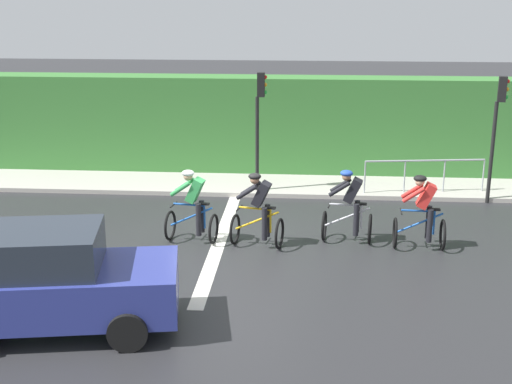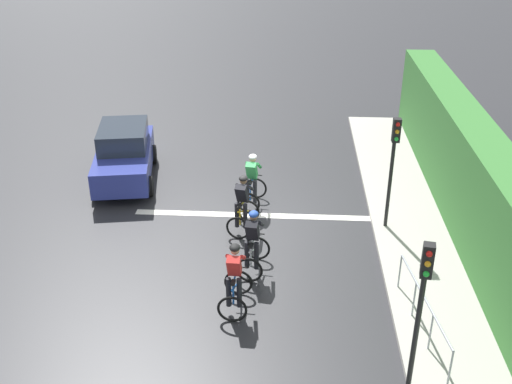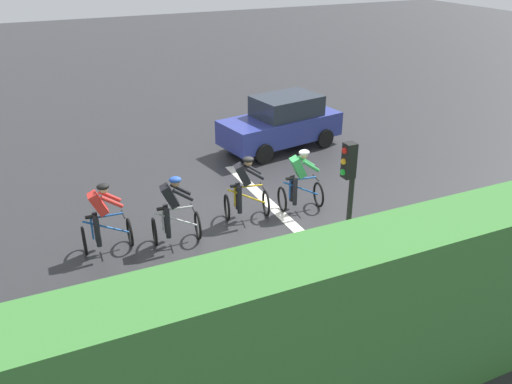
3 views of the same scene
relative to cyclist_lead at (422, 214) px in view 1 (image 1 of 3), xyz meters
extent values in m
plane|color=#28282B|center=(-0.12, -4.15, -0.80)|extent=(80.00, 80.00, 0.00)
cube|color=#ADA89E|center=(-4.95, -2.15, -0.74)|extent=(2.80, 21.45, 0.12)
cube|color=tan|center=(-5.85, -2.15, -0.48)|extent=(0.44, 21.45, 0.63)
cube|color=#387533|center=(-6.15, -2.15, 0.68)|extent=(1.10, 21.45, 2.95)
cube|color=silver|center=(-0.12, -4.43, -0.79)|extent=(7.00, 0.30, 0.01)
torus|color=black|center=(-0.03, -0.55, -0.46)|extent=(0.68, 0.09, 0.68)
torus|color=black|center=(0.02, 0.47, -0.46)|extent=(0.68, 0.09, 0.68)
cylinder|color=#1E59B2|center=(0.00, -0.04, -0.21)|extent=(0.09, 0.99, 0.51)
cylinder|color=#1E59B2|center=(0.01, 0.27, -0.18)|extent=(0.04, 0.04, 0.55)
cylinder|color=#1E59B2|center=(0.00, -0.09, 0.07)|extent=(0.08, 0.72, 0.04)
cube|color=black|center=(0.01, 0.27, 0.11)|extent=(0.11, 0.22, 0.04)
cylinder|color=black|center=(-0.02, -0.45, 0.04)|extent=(0.42, 0.05, 0.03)
cube|color=red|center=(0.00, 0.06, 0.41)|extent=(0.32, 0.42, 0.57)
sphere|color=tan|center=(0.00, -0.09, 0.72)|extent=(0.20, 0.20, 0.20)
ellipsoid|color=black|center=(0.00, -0.09, 0.79)|extent=(0.25, 0.29, 0.14)
cylinder|color=black|center=(0.13, 0.16, -0.23)|extent=(0.12, 0.12, 0.74)
cylinder|color=black|center=(-0.11, 0.17, -0.23)|extent=(0.12, 0.12, 0.74)
cylinder|color=red|center=(0.15, -0.23, 0.47)|extent=(0.11, 0.48, 0.37)
cylinder|color=red|center=(-0.17, -0.22, 0.47)|extent=(0.11, 0.48, 0.37)
torus|color=black|center=(-0.38, -2.09, -0.46)|extent=(0.68, 0.15, 0.68)
torus|color=black|center=(-0.24, -1.08, -0.46)|extent=(0.68, 0.15, 0.68)
cylinder|color=silver|center=(-0.31, -1.58, -0.21)|extent=(0.18, 0.99, 0.51)
cylinder|color=silver|center=(-0.27, -1.28, -0.18)|extent=(0.04, 0.04, 0.55)
cylinder|color=silver|center=(-0.32, -1.63, 0.07)|extent=(0.14, 0.71, 0.04)
cube|color=black|center=(-0.27, -1.28, 0.11)|extent=(0.13, 0.23, 0.04)
cylinder|color=black|center=(-0.37, -1.99, 0.04)|extent=(0.42, 0.09, 0.03)
cube|color=black|center=(-0.30, -1.48, 0.41)|extent=(0.35, 0.45, 0.57)
sphere|color=#9E7051|center=(-0.32, -1.63, 0.72)|extent=(0.20, 0.20, 0.20)
ellipsoid|color=#264CB2|center=(-0.32, -1.63, 0.79)|extent=(0.28, 0.31, 0.14)
cylinder|color=black|center=(-0.16, -1.39, -0.23)|extent=(0.12, 0.12, 0.74)
cylinder|color=black|center=(-0.40, -1.36, -0.23)|extent=(0.12, 0.12, 0.74)
cylinder|color=black|center=(-0.18, -1.78, 0.47)|extent=(0.15, 0.49, 0.37)
cylinder|color=black|center=(-0.49, -1.74, 0.47)|extent=(0.15, 0.49, 0.37)
torus|color=black|center=(0.00, -4.07, -0.46)|extent=(0.68, 0.20, 0.68)
torus|color=black|center=(0.21, -3.07, -0.46)|extent=(0.68, 0.20, 0.68)
cylinder|color=gold|center=(0.10, -3.57, -0.21)|extent=(0.24, 0.98, 0.51)
cylinder|color=gold|center=(0.16, -3.27, -0.18)|extent=(0.04, 0.04, 0.55)
cylinder|color=gold|center=(0.09, -3.62, 0.07)|extent=(0.19, 0.71, 0.04)
cube|color=black|center=(0.16, -3.27, 0.11)|extent=(0.14, 0.24, 0.04)
cylinder|color=black|center=(0.02, -3.97, 0.04)|extent=(0.42, 0.12, 0.03)
cube|color=black|center=(0.12, -3.47, 0.41)|extent=(0.38, 0.46, 0.57)
sphere|color=#9E7051|center=(0.09, -3.62, 0.72)|extent=(0.20, 0.20, 0.20)
ellipsoid|color=black|center=(0.09, -3.62, 0.79)|extent=(0.29, 0.32, 0.14)
cylinder|color=black|center=(0.26, -3.39, -0.23)|extent=(0.12, 0.12, 0.74)
cylinder|color=black|center=(0.03, -3.34, -0.23)|extent=(0.12, 0.12, 0.74)
cylinder|color=black|center=(0.22, -3.78, 0.47)|extent=(0.19, 0.49, 0.37)
cylinder|color=black|center=(-0.09, -3.72, 0.47)|extent=(0.19, 0.49, 0.37)
torus|color=black|center=(-0.14, -5.55, -0.46)|extent=(0.68, 0.16, 0.68)
torus|color=black|center=(0.02, -4.54, -0.46)|extent=(0.68, 0.16, 0.68)
cylinder|color=#1E59B2|center=(-0.06, -5.05, -0.21)|extent=(0.19, 0.98, 0.51)
cylinder|color=#1E59B2|center=(-0.01, -4.74, -0.18)|extent=(0.04, 0.04, 0.55)
cylinder|color=#1E59B2|center=(-0.07, -5.10, 0.07)|extent=(0.15, 0.71, 0.04)
cube|color=black|center=(-0.01, -4.74, 0.11)|extent=(0.13, 0.23, 0.04)
cylinder|color=black|center=(-0.12, -5.45, 0.04)|extent=(0.42, 0.10, 0.03)
cube|color=green|center=(-0.05, -4.95, 0.41)|extent=(0.36, 0.45, 0.57)
sphere|color=tan|center=(-0.07, -5.10, 0.72)|extent=(0.20, 0.20, 0.20)
ellipsoid|color=silver|center=(-0.07, -5.10, 0.79)|extent=(0.28, 0.31, 0.14)
cylinder|color=black|center=(0.09, -4.86, -0.23)|extent=(0.12, 0.12, 0.74)
cylinder|color=black|center=(-0.15, -4.83, -0.23)|extent=(0.12, 0.12, 0.74)
cylinder|color=green|center=(0.07, -5.25, 0.47)|extent=(0.16, 0.49, 0.37)
cylinder|color=green|center=(-0.25, -5.20, 0.47)|extent=(0.16, 0.49, 0.37)
cube|color=navy|center=(4.23, -6.65, -0.10)|extent=(2.36, 4.33, 0.80)
cube|color=#262D38|center=(4.27, -6.89, 0.63)|extent=(1.83, 2.35, 0.66)
cylinder|color=black|center=(3.20, -5.53, -0.48)|extent=(0.32, 0.67, 0.64)
cylinder|color=black|center=(4.84, -5.25, -0.48)|extent=(0.32, 0.67, 0.64)
cube|color=#EAEACC|center=(3.40, -4.75, 0.00)|extent=(0.29, 0.13, 0.16)
cube|color=#EAEACC|center=(4.40, -4.58, 0.00)|extent=(0.29, 0.13, 0.16)
cylinder|color=black|center=(-3.90, -3.86, 0.55)|extent=(0.10, 0.10, 2.70)
cube|color=black|center=(-3.90, -3.76, 2.22)|extent=(0.20, 0.20, 0.64)
sphere|color=red|center=(-3.90, -3.65, 2.42)|extent=(0.11, 0.11, 0.11)
sphere|color=orange|center=(-3.90, -3.65, 2.22)|extent=(0.11, 0.11, 0.11)
sphere|color=green|center=(-3.90, -3.65, 2.02)|extent=(0.11, 0.11, 0.11)
cylinder|color=black|center=(-3.54, 2.29, 0.55)|extent=(0.10, 0.10, 2.70)
cube|color=black|center=(-3.53, 2.39, 2.22)|extent=(0.23, 0.23, 0.64)
sphere|color=red|center=(-3.51, 2.50, 2.42)|extent=(0.11, 0.11, 0.11)
sphere|color=orange|center=(-3.51, 2.50, 2.22)|extent=(0.11, 0.11, 0.11)
sphere|color=green|center=(-3.51, 2.50, 2.02)|extent=(0.11, 0.11, 0.11)
cylinder|color=#999EA3|center=(-4.05, 0.69, 0.20)|extent=(0.50, 3.25, 0.05)
cylinder|color=#999EA3|center=(-3.82, -0.93, -0.30)|extent=(0.04, 0.04, 1.00)
cylinder|color=#999EA3|center=(-3.97, 0.15, -0.30)|extent=(0.04, 0.04, 1.00)
cylinder|color=#999EA3|center=(-4.12, 1.23, -0.30)|extent=(0.04, 0.04, 1.00)
cylinder|color=#999EA3|center=(-4.27, 2.32, -0.30)|extent=(0.04, 0.04, 1.00)
camera|label=1|loc=(14.47, -2.51, 4.71)|focal=48.78mm
camera|label=2|loc=(-1.16, 11.13, 7.86)|focal=42.43mm
camera|label=3|loc=(-10.99, 1.31, 5.72)|focal=37.43mm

